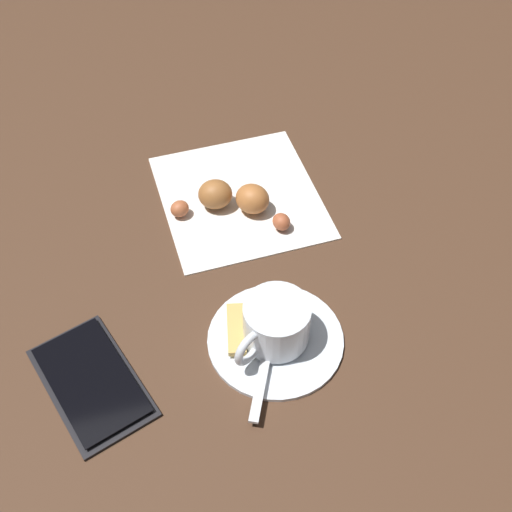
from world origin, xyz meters
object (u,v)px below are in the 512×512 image
napkin (240,196)px  cell_phone (91,382)px  croissant (233,199)px  sugar_packet (236,329)px  saucer (275,338)px  teaspoon (270,337)px  espresso_cup (275,323)px

napkin → cell_phone: bearing=136.3°
croissant → cell_phone: bearing=135.2°
sugar_packet → cell_phone: size_ratio=0.39×
saucer → cell_phone: size_ratio=0.89×
croissant → saucer: bearing=179.0°
teaspoon → napkin: teaspoon is taller
teaspoon → cell_phone: size_ratio=0.86×
espresso_cup → cell_phone: 0.18m
saucer → cell_phone: (-0.00, 0.18, -0.00)m
espresso_cup → teaspoon: (-0.00, 0.01, -0.02)m
espresso_cup → croissant: bearing=-1.4°
saucer → espresso_cup: size_ratio=1.62×
croissant → cell_phone: 0.26m
sugar_packet → teaspoon: bearing=71.1°
napkin → croissant: (-0.02, 0.01, 0.02)m
teaspoon → croissant: bearing=-2.9°
napkin → teaspoon: bearing=173.9°
espresso_cup → sugar_packet: espresso_cup is taller
espresso_cup → croissant: espresso_cup is taller
saucer → napkin: (0.20, -0.02, -0.00)m
saucer → sugar_packet: size_ratio=2.31×
teaspoon → napkin: 0.20m
cell_phone → saucer: bearing=-89.8°
saucer → sugar_packet: 0.04m
sugar_packet → espresso_cup: bearing=75.8°
napkin → croissant: 0.03m
cell_phone → espresso_cup: bearing=-90.1°
saucer → cell_phone: same height
espresso_cup → croissant: size_ratio=0.63×
espresso_cup → teaspoon: bearing=96.5°
teaspoon → croissant: (0.18, -0.01, 0.01)m
espresso_cup → cell_phone: espresso_cup is taller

